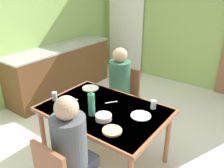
% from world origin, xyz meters
% --- Properties ---
extents(ground_plane, '(7.11, 7.11, 0.00)m').
position_xyz_m(ground_plane, '(0.00, 0.00, 0.00)').
color(ground_plane, silver).
extents(wall_back, '(4.11, 0.10, 2.79)m').
position_xyz_m(wall_back, '(0.00, 2.74, 1.39)').
color(wall_back, '#97B862').
rests_on(wall_back, ground_plane).
extents(wall_left, '(0.10, 4.10, 2.79)m').
position_xyz_m(wall_left, '(-1.95, 0.68, 1.39)').
color(wall_left, '#93BA60').
rests_on(wall_left, ground_plane).
extents(curtain_panel, '(0.90, 0.03, 2.34)m').
position_xyz_m(curtain_panel, '(-1.32, 2.64, 1.17)').
color(curtain_panel, white).
rests_on(curtain_panel, ground_plane).
extents(kitchen_counter, '(0.61, 2.19, 0.91)m').
position_xyz_m(kitchen_counter, '(-1.62, 0.87, 0.45)').
color(kitchen_counter, brown).
rests_on(kitchen_counter, ground_plane).
extents(dining_table, '(1.38, 0.96, 0.72)m').
position_xyz_m(dining_table, '(0.26, -0.17, 0.65)').
color(dining_table, '#925639').
rests_on(dining_table, ground_plane).
extents(chair_far_diner, '(0.40, 0.40, 0.87)m').
position_xyz_m(chair_far_diner, '(-0.02, 0.66, 0.50)').
color(chair_far_diner, '#925639').
rests_on(chair_far_diner, ground_plane).
extents(person_near_diner, '(0.30, 0.37, 0.77)m').
position_xyz_m(person_near_diner, '(0.45, -0.86, 0.78)').
color(person_near_diner, '#42495E').
rests_on(person_near_diner, ground_plane).
extents(person_far_diner, '(0.30, 0.37, 0.77)m').
position_xyz_m(person_far_diner, '(-0.02, 0.53, 0.78)').
color(person_far_diner, '#35634E').
rests_on(person_far_diner, ground_plane).
extents(water_bottle_green_near, '(0.07, 0.07, 0.28)m').
position_xyz_m(water_bottle_green_near, '(0.24, -0.35, 0.85)').
color(water_bottle_green_near, '#3E8668').
rests_on(water_bottle_green_near, dining_table).
extents(serving_bowl_center, '(0.17, 0.17, 0.05)m').
position_xyz_m(serving_bowl_center, '(0.39, -0.34, 0.75)').
color(serving_bowl_center, silver).
rests_on(serving_bowl_center, dining_table).
extents(dinner_plate_near_left, '(0.22, 0.22, 0.01)m').
position_xyz_m(dinner_plate_near_left, '(-0.21, 0.14, 0.73)').
color(dinner_plate_near_left, white).
rests_on(dinner_plate_near_left, dining_table).
extents(dinner_plate_near_right, '(0.22, 0.22, 0.01)m').
position_xyz_m(dinner_plate_near_right, '(0.67, -0.06, 0.73)').
color(dinner_plate_near_right, white).
rests_on(dinner_plate_near_right, dining_table).
extents(drinking_glass_by_near_diner, '(0.06, 0.06, 0.11)m').
position_xyz_m(drinking_glass_by_near_diner, '(0.17, -0.28, 0.77)').
color(drinking_glass_by_near_diner, silver).
rests_on(drinking_glass_by_near_diner, dining_table).
extents(drinking_glass_by_far_diner, '(0.06, 0.06, 0.10)m').
position_xyz_m(drinking_glass_by_far_diner, '(-0.34, -0.36, 0.77)').
color(drinking_glass_by_far_diner, silver).
rests_on(drinking_glass_by_far_diner, dining_table).
extents(drinking_glass_spare_center, '(0.06, 0.06, 0.10)m').
position_xyz_m(drinking_glass_spare_center, '(0.70, 0.16, 0.77)').
color(drinking_glass_spare_center, silver).
rests_on(drinking_glass_spare_center, dining_table).
extents(bread_plate_sliced, '(0.19, 0.19, 0.02)m').
position_xyz_m(bread_plate_sliced, '(0.59, -0.46, 0.73)').
color(bread_plate_sliced, '#DBB77A').
rests_on(bread_plate_sliced, dining_table).
extents(cutlery_knife_near, '(0.14, 0.09, 0.00)m').
position_xyz_m(cutlery_knife_near, '(-0.19, -0.22, 0.72)').
color(cutlery_knife_near, silver).
rests_on(cutlery_knife_near, dining_table).
extents(cutlery_fork_near, '(0.10, 0.13, 0.00)m').
position_xyz_m(cutlery_fork_near, '(0.24, 0.00, 0.72)').
color(cutlery_fork_near, silver).
rests_on(cutlery_fork_near, dining_table).
extents(cutlery_knife_far, '(0.10, 0.13, 0.00)m').
position_xyz_m(cutlery_knife_far, '(0.13, -0.54, 0.72)').
color(cutlery_knife_far, silver).
rests_on(cutlery_knife_far, dining_table).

